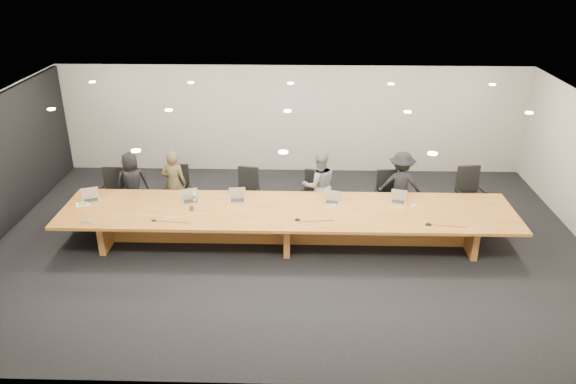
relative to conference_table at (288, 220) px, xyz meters
name	(u,v)px	position (x,y,z in m)	size (l,w,h in m)	color
ground	(288,243)	(0.00, 0.00, -0.52)	(12.00, 12.00, 0.00)	black
back_wall	(292,120)	(0.00, 4.00, 0.88)	(12.00, 0.02, 2.80)	silver
conference_table	(288,220)	(0.00, 0.00, 0.00)	(9.00, 1.80, 0.75)	brown
chair_far_left	(112,192)	(-3.94, 1.21, 0.01)	(0.54, 0.54, 1.07)	black
chair_left	(178,190)	(-2.49, 1.34, 0.03)	(0.56, 0.56, 1.11)	black
chair_mid_left	(246,193)	(-0.95, 1.24, 0.03)	(0.56, 0.56, 1.10)	black
chair_mid_right	(312,195)	(0.51, 1.18, 0.02)	(0.55, 0.55, 1.08)	black
chair_right	(388,194)	(2.17, 1.28, 0.01)	(0.54, 0.54, 1.06)	black
chair_far_right	(470,194)	(3.94, 1.17, 0.08)	(0.61, 0.61, 1.20)	black
person_a	(132,184)	(-3.47, 1.28, 0.20)	(0.71, 0.46, 1.44)	black
person_b	(174,184)	(-2.53, 1.22, 0.24)	(0.55, 0.36, 1.51)	#403922
person_c	(319,185)	(0.66, 1.17, 0.25)	(0.75, 0.59, 1.55)	slate
person_d	(401,185)	(2.44, 1.28, 0.24)	(0.98, 0.56, 1.52)	black
laptop_a	(90,195)	(-4.04, 0.29, 0.36)	(0.33, 0.24, 0.26)	#BBAB8F
laptop_b	(190,196)	(-1.99, 0.29, 0.36)	(0.33, 0.24, 0.26)	tan
laptop_c	(237,195)	(-1.04, 0.36, 0.36)	(0.34, 0.24, 0.26)	#B6AA8B
laptop_d	(332,198)	(0.89, 0.33, 0.35)	(0.30, 0.22, 0.24)	#C0B493
laptop_e	(398,197)	(2.24, 0.39, 0.35)	(0.32, 0.23, 0.25)	tan
water_bottle	(194,197)	(-1.91, 0.32, 0.34)	(0.07, 0.07, 0.22)	silver
amber_mug	(191,208)	(-1.90, -0.09, 0.28)	(0.09, 0.09, 0.11)	brown
paper_cup_near	(334,206)	(0.92, 0.10, 0.27)	(0.07, 0.07, 0.08)	beige
paper_cup_far	(413,207)	(2.50, 0.10, 0.27)	(0.08, 0.08, 0.09)	silver
notepad	(83,204)	(-4.16, 0.12, 0.24)	(0.26, 0.21, 0.02)	white
lime_gadget	(83,204)	(-4.15, 0.11, 0.26)	(0.17, 0.09, 0.03)	#57C935
av_box	(87,221)	(-3.80, -0.62, 0.24)	(0.18, 0.13, 0.03)	#A8A8AD
mic_left	(154,220)	(-2.54, -0.55, 0.24)	(0.11, 0.11, 0.03)	black
mic_center	(298,219)	(0.20, -0.44, 0.25)	(0.13, 0.13, 0.03)	black
mic_right	(429,224)	(2.67, -0.57, 0.25)	(0.13, 0.13, 0.03)	black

